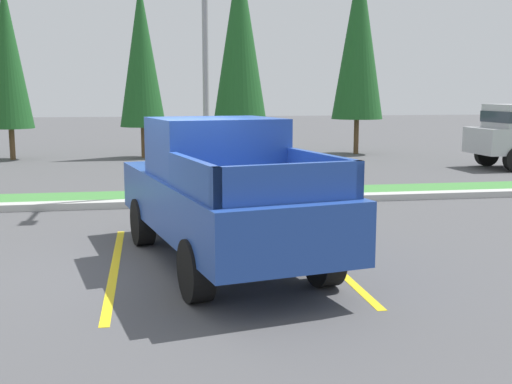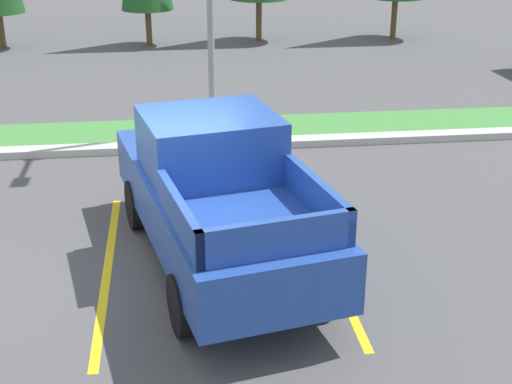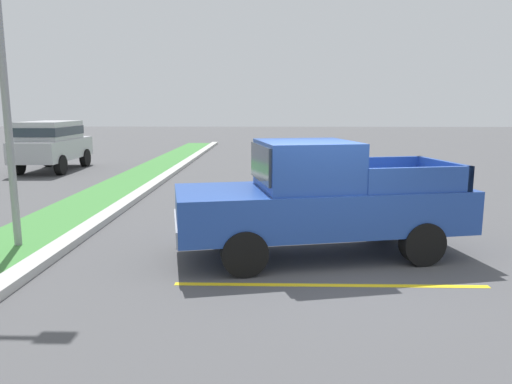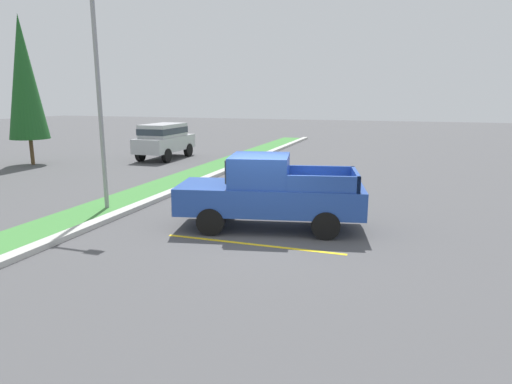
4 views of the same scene
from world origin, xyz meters
name	(u,v)px [view 3 (image 3 of 4)]	position (x,y,z in m)	size (l,w,h in m)	color
ground_plane	(331,270)	(0.00, 0.00, 0.00)	(120.00, 120.00, 0.00)	#4C4C4F
parking_line_near	(331,285)	(-0.69, 0.09, 0.00)	(0.12, 4.80, 0.01)	yellow
parking_line_far	(313,233)	(2.41, 0.09, 0.00)	(0.12, 4.80, 0.01)	yellow
curb_strip	(35,264)	(0.00, 5.00, 0.07)	(56.00, 0.40, 0.15)	#B2B2AD
pickup_truck_main	(319,200)	(0.85, 0.14, 1.04)	(2.93, 5.50, 2.10)	black
suv_distant	(52,142)	(12.59, 10.27, 1.24)	(4.64, 2.04, 2.10)	black
street_light	(7,25)	(1.17, 5.75, 4.13)	(0.24, 1.49, 7.16)	gray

